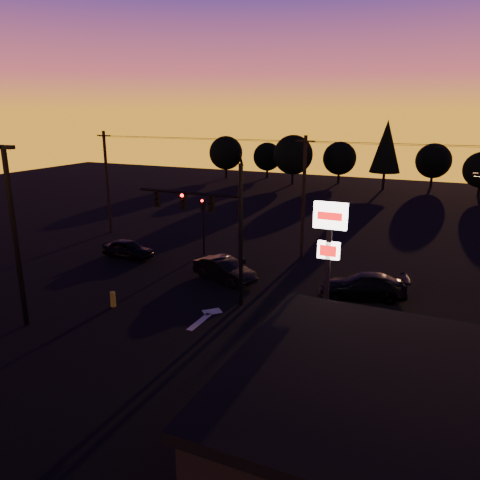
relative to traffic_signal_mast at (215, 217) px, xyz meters
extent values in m
plane|color=black|center=(0.10, -3.99, -4.94)|extent=(120.00, 120.00, 0.00)
cube|color=beige|center=(0.60, -2.99, -4.93)|extent=(0.35, 2.20, 0.01)
cube|color=beige|center=(0.60, -1.59, -4.93)|extent=(1.20, 1.20, 0.01)
cylinder|color=black|center=(1.60, 0.01, -0.94)|extent=(0.24, 0.24, 8.00)
cylinder|color=black|center=(1.60, 0.01, 3.26)|extent=(0.14, 0.52, 0.76)
cylinder|color=black|center=(-1.65, 0.01, 1.26)|extent=(6.50, 0.16, 0.16)
cube|color=black|center=(-0.20, 0.01, 0.76)|extent=(0.32, 0.22, 0.95)
sphere|color=black|center=(-0.20, -0.12, 1.11)|extent=(0.18, 0.18, 0.18)
sphere|color=black|center=(-0.20, -0.12, 0.81)|extent=(0.18, 0.18, 0.18)
sphere|color=black|center=(-0.20, -0.12, 0.51)|extent=(0.18, 0.18, 0.18)
cube|color=black|center=(-2.00, 0.01, 0.76)|extent=(0.32, 0.22, 0.95)
sphere|color=#FF0705|center=(-2.00, -0.12, 1.11)|extent=(0.18, 0.18, 0.18)
sphere|color=black|center=(-2.00, -0.12, 0.81)|extent=(0.18, 0.18, 0.18)
sphere|color=black|center=(-2.00, -0.12, 0.51)|extent=(0.18, 0.18, 0.18)
cube|color=black|center=(-3.80, 0.01, 0.76)|extent=(0.32, 0.22, 0.95)
sphere|color=black|center=(-3.80, -0.12, 1.11)|extent=(0.18, 0.18, 0.18)
sphere|color=black|center=(-3.80, -0.12, 0.81)|extent=(0.18, 0.18, 0.18)
sphere|color=black|center=(-3.80, -0.12, 0.51)|extent=(0.18, 0.18, 0.18)
cube|color=black|center=(1.78, 0.01, -2.34)|extent=(0.22, 0.18, 0.28)
cylinder|color=black|center=(-4.90, 7.51, -3.14)|extent=(0.14, 0.14, 3.60)
cube|color=black|center=(-4.90, 7.51, -1.04)|extent=(0.30, 0.20, 0.90)
sphere|color=#FF0705|center=(-4.90, 7.39, -0.72)|extent=(0.18, 0.18, 0.18)
sphere|color=black|center=(-4.90, 7.39, -1.00)|extent=(0.18, 0.18, 0.18)
sphere|color=black|center=(-4.90, 7.39, -1.28)|extent=(0.18, 0.18, 0.18)
cube|color=black|center=(-7.40, -6.99, -0.44)|extent=(0.18, 0.18, 9.00)
cube|color=black|center=(-7.05, -6.99, 4.11)|extent=(0.55, 0.30, 0.18)
cube|color=black|center=(7.10, -2.49, -1.74)|extent=(0.22, 0.22, 6.40)
cube|color=white|center=(7.10, -2.49, 1.26)|extent=(1.50, 0.25, 1.20)
cube|color=red|center=(7.10, -2.63, 1.26)|extent=(1.10, 0.02, 0.35)
cube|color=white|center=(7.10, -2.49, -0.34)|extent=(1.00, 0.22, 0.80)
cube|color=red|center=(7.10, -2.62, -0.34)|extent=(0.75, 0.02, 0.50)
cube|color=black|center=(12.90, 1.51, 2.91)|extent=(0.50, 0.22, 0.14)
plane|color=#FFB759|center=(12.90, 1.51, 2.83)|extent=(0.35, 0.35, 0.00)
cylinder|color=black|center=(-15.90, 10.01, -0.44)|extent=(0.26, 0.26, 9.00)
cube|color=black|center=(-15.90, 10.01, 3.66)|extent=(1.40, 0.10, 0.10)
cylinder|color=black|center=(2.10, 10.01, -0.44)|extent=(0.26, 0.26, 9.00)
cube|color=black|center=(2.10, 10.01, 3.66)|extent=(1.40, 0.10, 0.10)
cylinder|color=black|center=(-6.90, 9.41, 3.61)|extent=(18.00, 0.02, 0.02)
cylinder|color=black|center=(-6.90, 10.01, 3.66)|extent=(18.00, 0.02, 0.02)
cylinder|color=black|center=(-6.90, 10.61, 3.61)|extent=(18.00, 0.02, 0.02)
cylinder|color=black|center=(11.10, 9.41, 3.61)|extent=(18.00, 0.02, 0.02)
cylinder|color=black|center=(11.10, 10.01, 3.66)|extent=(18.00, 0.02, 0.02)
cylinder|color=black|center=(11.10, 10.61, 3.61)|extent=(18.00, 0.02, 0.02)
cube|color=black|center=(13.10, -11.49, -2.94)|extent=(12.00, 8.00, 4.00)
cube|color=black|center=(9.10, -7.47, -3.54)|extent=(2.20, 0.05, 1.60)
cube|color=black|center=(12.10, -7.47, -3.54)|extent=(2.20, 0.05, 1.60)
cylinder|color=gold|center=(-4.82, -3.27, -4.50)|extent=(0.29, 0.29, 0.88)
cylinder|color=black|center=(-21.90, 46.01, -4.12)|extent=(0.36, 0.36, 1.62)
sphere|color=black|center=(-21.90, 46.01, -0.87)|extent=(5.36, 5.36, 5.36)
cylinder|color=black|center=(-15.90, 49.01, -4.25)|extent=(0.36, 0.36, 1.38)
sphere|color=black|center=(-15.90, 49.01, -1.50)|extent=(4.54, 4.54, 4.54)
cylinder|color=black|center=(-9.90, 44.01, -4.06)|extent=(0.36, 0.36, 1.75)
sphere|color=black|center=(-9.90, 44.01, -0.56)|extent=(5.77, 5.78, 5.78)
cylinder|color=black|center=(-3.90, 48.01, -4.19)|extent=(0.36, 0.36, 1.50)
sphere|color=black|center=(-3.90, 48.01, -1.19)|extent=(4.95, 4.95, 4.95)
cylinder|color=black|center=(3.10, 45.01, -3.75)|extent=(0.36, 0.36, 2.38)
cone|color=black|center=(3.10, 45.01, 1.00)|extent=(4.18, 4.18, 7.12)
cylinder|color=black|center=(9.10, 50.01, -4.19)|extent=(0.36, 0.36, 1.50)
sphere|color=black|center=(9.10, 50.01, -1.19)|extent=(4.95, 4.95, 4.95)
cylinder|color=black|center=(15.10, 44.01, -4.25)|extent=(0.36, 0.36, 1.38)
imported|color=black|center=(-9.75, 4.51, -4.26)|extent=(4.01, 1.65, 1.36)
imported|color=black|center=(-0.95, 3.09, -4.19)|extent=(4.80, 2.97, 1.49)
imported|color=black|center=(7.74, 3.89, -4.20)|extent=(5.41, 3.24, 1.47)
imported|color=black|center=(11.10, -5.44, -4.32)|extent=(3.07, 4.83, 1.24)
camera|label=1|loc=(11.83, -22.55, 5.76)|focal=35.00mm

